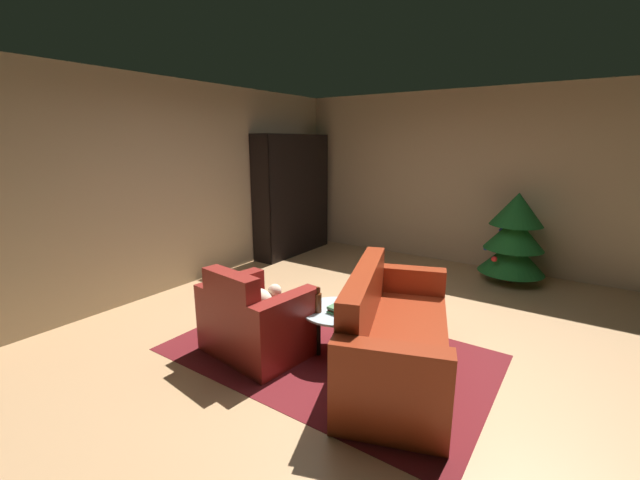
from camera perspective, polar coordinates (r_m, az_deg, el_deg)
The scene contains 11 objects.
ground_plane at distance 4.07m, azimuth 4.79°, elevation -14.26°, with size 7.89×7.89×0.00m, color tan.
wall_back at distance 6.71m, azimuth 19.35°, elevation 8.16°, with size 5.60×0.06×2.68m, color tan.
wall_left at distance 5.53m, azimuth -20.88°, elevation 6.98°, with size 0.06×6.70×2.68m, color tan.
area_rug at distance 3.88m, azimuth 1.20°, elevation -15.61°, with size 2.86×1.81×0.01m, color maroon.
bookshelf_unit at distance 7.04m, azimuth -3.28°, elevation 6.17°, with size 0.38×1.61×2.02m.
armchair_red at distance 3.82m, azimuth -9.14°, elevation -11.31°, with size 0.99×0.82×0.83m.
couch_red at distance 3.53m, azimuth 10.27°, elevation -13.45°, with size 1.34×1.98×0.88m.
coffee_table at distance 3.75m, azimuth 2.36°, elevation -10.42°, with size 0.65×0.65×0.42m.
book_stack_on_table at distance 3.66m, azimuth 2.93°, elevation -9.84°, with size 0.22×0.17×0.06m.
bottle_on_table at distance 3.65m, azimuth -0.30°, elevation -8.78°, with size 0.07×0.07×0.24m.
decorated_tree at distance 6.08m, azimuth 25.77°, elevation 0.40°, with size 0.86×0.86×1.25m.
Camera 1 is at (1.75, -3.14, 1.91)m, focal length 22.64 mm.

